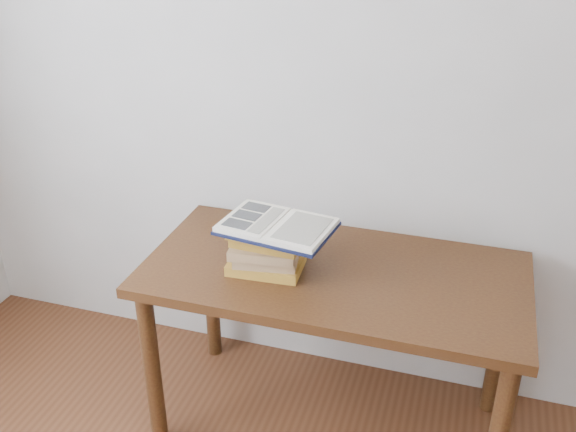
% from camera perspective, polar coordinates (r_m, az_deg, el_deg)
% --- Properties ---
extents(desk, '(1.29, 0.65, 0.69)m').
position_cam_1_polar(desk, '(2.24, 4.03, -6.94)').
color(desk, '#472C11').
rests_on(desk, ground).
extents(book_stack, '(0.26, 0.19, 0.16)m').
position_cam_1_polar(book_stack, '(2.15, -1.97, -2.96)').
color(book_stack, '#AA6126').
rests_on(book_stack, desk).
extents(open_book, '(0.39, 0.29, 0.03)m').
position_cam_1_polar(open_book, '(2.09, -0.97, -0.90)').
color(open_book, black).
rests_on(open_book, book_stack).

